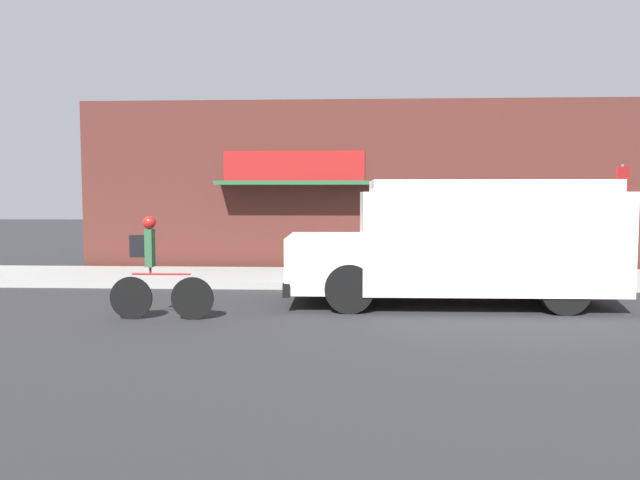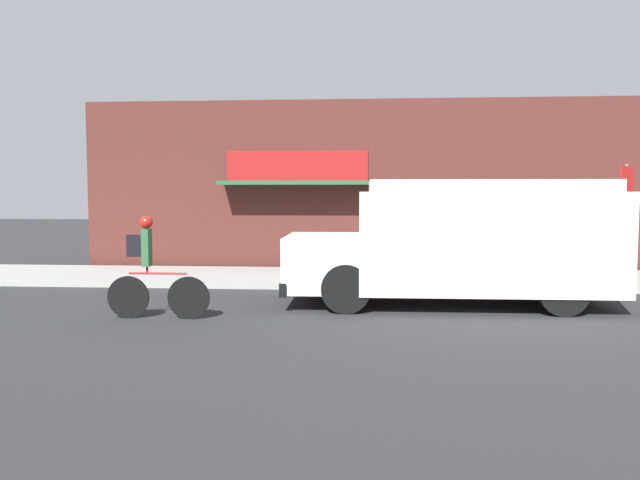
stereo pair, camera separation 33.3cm
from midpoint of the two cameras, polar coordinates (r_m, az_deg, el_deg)
name	(u,v)px [view 1 (the left image)]	position (r m, az deg, el deg)	size (l,w,h in m)	color
ground_plane	(397,291)	(13.48, 6.34, -4.63)	(70.00, 70.00, 0.00)	#2B2B2D
sidewalk	(393,278)	(14.88, 6.02, -3.49)	(28.00, 2.86, 0.15)	#999993
storefront	(386,186)	(16.46, 5.45, 4.92)	(16.39, 1.06, 4.52)	#4C231E
school_bus	(465,240)	(11.88, 12.31, -0.04)	(6.01, 2.62, 2.32)	white
cyclist	(154,270)	(10.69, -15.80, -2.70)	(1.74, 0.21, 1.72)	black
stop_sign_post	(621,203)	(15.09, 25.28, 3.04)	(0.45, 0.45, 2.56)	slate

